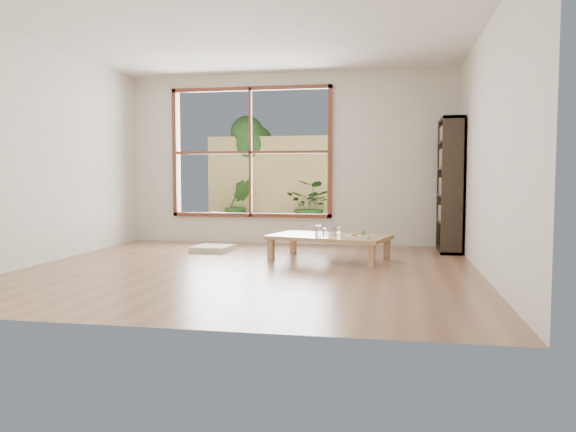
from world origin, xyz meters
name	(u,v)px	position (x,y,z in m)	size (l,w,h in m)	color
ground	(249,269)	(0.00, 0.00, 0.00)	(5.00, 5.00, 0.00)	#916648
low_table	(329,238)	(0.81, 0.80, 0.27)	(1.57, 1.13, 0.31)	tan
floor_cushion	(212,248)	(-0.88, 1.36, 0.04)	(0.49, 0.49, 0.07)	beige
bookshelf	(450,185)	(2.33, 1.90, 0.91)	(0.29, 0.82, 1.82)	black
glass_tall	(318,231)	(0.69, 0.64, 0.37)	(0.07, 0.07, 0.13)	silver
glass_mid	(337,231)	(0.90, 0.82, 0.36)	(0.07, 0.07, 0.10)	silver
glass_short	(335,231)	(0.87, 0.90, 0.35)	(0.07, 0.07, 0.09)	silver
glass_small	(324,231)	(0.73, 0.93, 0.34)	(0.06, 0.06, 0.07)	silver
food_tray	(358,235)	(1.17, 0.63, 0.33)	(0.30, 0.24, 0.09)	white
deck	(267,235)	(-0.60, 3.56, 0.00)	(2.80, 2.00, 0.05)	#3A322A
garden_bench	(235,217)	(-1.04, 3.07, 0.34)	(1.23, 0.77, 0.38)	black
bamboo_fence	(278,183)	(-0.60, 4.56, 0.90)	(2.80, 0.06, 1.80)	#DAC970
shrub_right	(311,206)	(0.09, 4.17, 0.49)	(0.84, 0.73, 0.93)	#2F5921
shrub_left	(238,204)	(-1.30, 4.21, 0.50)	(0.52, 0.42, 0.95)	#2F5921
garden_tree	(248,146)	(-1.28, 4.86, 1.63)	(1.04, 0.85, 2.22)	#4C3D2D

